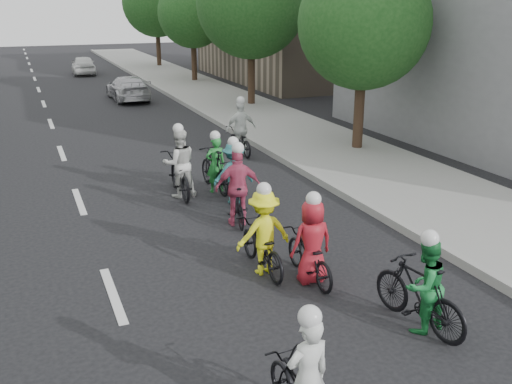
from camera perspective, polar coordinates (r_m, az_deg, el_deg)
ground at (r=9.79m, az=-14.10°, el=-9.95°), size 120.00×120.00×0.00m
sidewalk_right at (r=21.16m, az=3.27°, el=6.18°), size 4.00×80.00×0.15m
curb_right at (r=20.40m, az=-1.70°, el=5.78°), size 0.18×80.00×0.18m
bldg_se at (r=36.78m, az=5.25°, el=17.51°), size 10.00×14.00×8.00m
tree_r_0 at (r=18.11m, az=10.75°, el=16.26°), size 4.00×4.00×5.97m
tree_r_1 at (r=26.12m, az=-0.49°, el=18.36°), size 4.80×4.80×6.93m
tree_r_2 at (r=34.63m, az=-6.37°, el=17.37°), size 4.00×4.00×5.97m
tree_r_3 at (r=43.33m, az=-9.96°, el=18.15°), size 4.80×4.80×6.93m
cyclist_1 at (r=8.70m, az=16.20°, el=-9.44°), size 0.77×1.81×1.58m
cyclist_2 at (r=10.03m, az=0.66°, el=-4.77°), size 0.99×1.72×1.68m
cyclist_3 at (r=12.15m, az=-1.85°, el=-0.21°), size 1.04×1.53×1.83m
cyclist_4 at (r=9.78m, az=5.43°, el=-5.80°), size 0.73×1.64×1.63m
cyclist_5 at (r=14.40m, az=-4.14°, el=2.40°), size 0.60×1.85×1.57m
cyclist_6 at (r=14.11m, az=-7.68°, el=2.17°), size 0.85×2.00×1.83m
cyclist_7 at (r=13.52m, az=-2.33°, el=1.49°), size 1.00×1.61×1.62m
cyclist_8 at (r=17.85m, az=-1.58°, el=5.74°), size 1.00×1.64×1.84m
follow_car_lead at (r=28.89m, az=-12.69°, el=10.10°), size 1.71×4.04×1.16m
follow_car_trail at (r=40.24m, az=-16.87°, el=12.06°), size 1.64×3.66×1.22m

